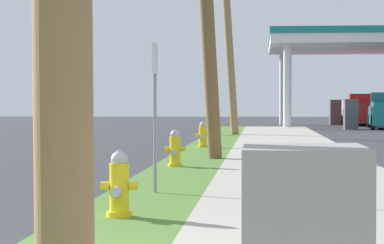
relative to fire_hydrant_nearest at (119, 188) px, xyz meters
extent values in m
cylinder|color=yellow|center=(0.00, 0.01, -0.30)|extent=(0.29, 0.29, 0.06)
cylinder|color=yellow|center=(0.00, 0.01, -0.03)|extent=(0.22, 0.22, 0.60)
sphere|color=#B2B2B7|center=(0.00, 0.01, 0.31)|extent=(0.19, 0.19, 0.19)
cylinder|color=#B2B2B7|center=(0.00, 0.01, 0.39)|extent=(0.06, 0.06, 0.05)
cylinder|color=yellow|center=(-0.16, 0.01, 0.02)|extent=(0.10, 0.09, 0.09)
cylinder|color=yellow|center=(0.16, 0.01, 0.02)|extent=(0.10, 0.09, 0.09)
cylinder|color=#B2B2B7|center=(0.00, -0.16, -0.03)|extent=(0.11, 0.12, 0.11)
cylinder|color=yellow|center=(-0.14, 7.48, -0.30)|extent=(0.29, 0.29, 0.06)
cylinder|color=yellow|center=(-0.14, 7.48, -0.03)|extent=(0.22, 0.22, 0.60)
sphere|color=#B2B2B7|center=(-0.14, 7.48, 0.31)|extent=(0.19, 0.19, 0.19)
cylinder|color=#B2B2B7|center=(-0.14, 7.48, 0.39)|extent=(0.06, 0.06, 0.05)
cylinder|color=yellow|center=(-0.30, 7.48, 0.02)|extent=(0.10, 0.09, 0.09)
cylinder|color=yellow|center=(0.02, 7.48, 0.02)|extent=(0.10, 0.09, 0.09)
cylinder|color=#B2B2B7|center=(-0.14, 7.31, -0.03)|extent=(0.11, 0.12, 0.11)
cylinder|color=yellow|center=(-0.08, 14.82, -0.30)|extent=(0.29, 0.29, 0.06)
cylinder|color=yellow|center=(-0.08, 14.82, -0.03)|extent=(0.22, 0.22, 0.60)
sphere|color=#B2B2B7|center=(-0.08, 14.82, 0.31)|extent=(0.19, 0.19, 0.19)
cylinder|color=#B2B2B7|center=(-0.08, 14.82, 0.39)|extent=(0.06, 0.06, 0.05)
cylinder|color=yellow|center=(-0.24, 14.82, 0.02)|extent=(0.10, 0.09, 0.09)
cylinder|color=yellow|center=(0.08, 14.82, 0.02)|extent=(0.10, 0.09, 0.09)
cylinder|color=#B2B2B7|center=(-0.08, 14.65, -0.03)|extent=(0.11, 0.12, 0.11)
cylinder|color=yellow|center=(-0.16, 23.96, -0.30)|extent=(0.29, 0.29, 0.06)
cylinder|color=yellow|center=(-0.16, 23.96, -0.03)|extent=(0.22, 0.22, 0.60)
sphere|color=#B2B2B7|center=(-0.16, 23.96, 0.31)|extent=(0.19, 0.19, 0.19)
cylinder|color=#B2B2B7|center=(-0.16, 23.96, 0.39)|extent=(0.06, 0.06, 0.05)
cylinder|color=yellow|center=(-0.32, 23.96, 0.02)|extent=(0.10, 0.09, 0.09)
cylinder|color=yellow|center=(0.00, 23.96, 0.02)|extent=(0.10, 0.09, 0.09)
cylinder|color=#B2B2B7|center=(-0.16, 23.79, -0.03)|extent=(0.11, 0.12, 0.11)
cylinder|color=#937047|center=(0.23, 25.42, 4.08)|extent=(1.04, 1.48, 8.80)
cylinder|color=gray|center=(0.08, 2.56, 0.72)|extent=(0.05, 0.05, 2.10)
cube|color=white|center=(0.08, 2.56, 1.57)|extent=(0.04, 0.36, 0.44)
cylinder|color=silver|center=(2.99, 35.76, 1.83)|extent=(0.44, 0.44, 4.55)
cylinder|color=silver|center=(2.99, 45.02, 1.83)|extent=(0.44, 0.44, 4.55)
cube|color=white|center=(6.33, 40.39, 4.35)|extent=(8.49, 11.06, 0.50)
cube|color=#197A7F|center=(6.33, 40.39, 4.78)|extent=(8.59, 11.16, 0.36)
cube|color=#47474C|center=(6.33, 35.76, 0.35)|extent=(0.70, 1.10, 1.60)
cube|color=#47474C|center=(6.33, 45.02, 0.35)|extent=(0.70, 1.10, 1.60)
cube|color=#BCBCC1|center=(7.84, 47.39, 0.14)|extent=(2.04, 4.58, 0.85)
cube|color=#BCBCC1|center=(7.82, 47.16, 0.85)|extent=(1.70, 2.10, 0.56)
cylinder|color=black|center=(7.06, 49.13, -0.15)|extent=(0.25, 0.61, 0.60)
cylinder|color=black|center=(8.78, 49.04, -0.15)|extent=(0.25, 0.61, 0.60)
cylinder|color=black|center=(6.89, 45.73, -0.15)|extent=(0.25, 0.61, 0.60)
cylinder|color=black|center=(8.61, 45.65, -0.15)|extent=(0.25, 0.61, 0.60)
cube|color=red|center=(8.04, 43.68, 0.26)|extent=(2.32, 5.51, 1.00)
cube|color=red|center=(8.10, 44.65, 1.14)|extent=(1.96, 2.16, 0.76)
cube|color=red|center=(7.97, 42.49, 0.88)|extent=(2.05, 3.02, 0.24)
cylinder|color=black|center=(7.22, 45.88, -0.07)|extent=(0.27, 0.77, 0.76)
cylinder|color=black|center=(9.12, 45.76, -0.07)|extent=(0.27, 0.77, 0.76)
cylinder|color=black|center=(6.96, 41.59, -0.07)|extent=(0.27, 0.77, 0.76)
cylinder|color=black|center=(8.86, 41.47, -0.07)|extent=(0.27, 0.77, 0.76)
cylinder|color=black|center=(7.72, 39.06, -0.07)|extent=(0.28, 0.78, 0.76)
cylinder|color=black|center=(7.37, 34.77, -0.07)|extent=(0.28, 0.78, 0.76)
camera|label=1|loc=(1.57, -9.24, 0.94)|focal=78.68mm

